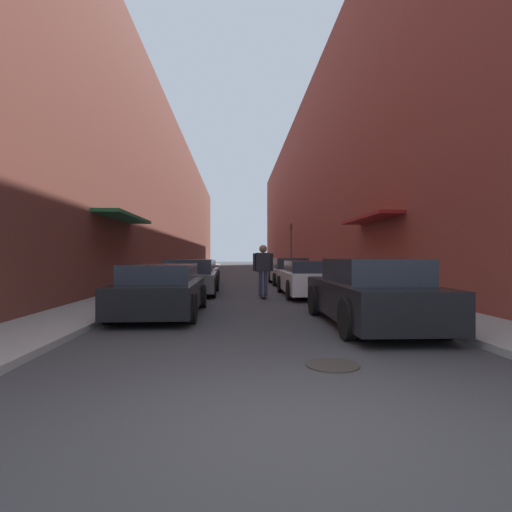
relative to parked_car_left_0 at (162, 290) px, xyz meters
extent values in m
plane|color=#38383A|center=(2.29, 20.82, -0.60)|extent=(150.29, 150.29, 0.00)
cube|color=gray|center=(-1.90, 27.65, -0.54)|extent=(1.80, 68.31, 0.12)
cube|color=gray|center=(6.48, 27.65, -0.54)|extent=(1.80, 68.31, 0.12)
cube|color=brown|center=(-4.80, 27.65, 5.35)|extent=(4.00, 68.31, 11.91)
cube|color=#1E6038|center=(-2.40, 5.45, 2.30)|extent=(1.00, 4.80, 0.12)
cube|color=brown|center=(9.38, 27.65, 6.72)|extent=(4.00, 68.31, 14.64)
cube|color=maroon|center=(6.98, 5.45, 2.30)|extent=(1.00, 4.80, 0.12)
cube|color=black|center=(0.00, 0.05, -0.11)|extent=(1.81, 4.26, 0.64)
cube|color=#232833|center=(0.00, -0.17, 0.42)|extent=(1.58, 2.23, 0.42)
cylinder|color=black|center=(-0.87, 1.36, -0.29)|extent=(0.18, 0.64, 0.64)
cylinder|color=black|center=(0.87, 1.36, -0.29)|extent=(0.18, 0.64, 0.64)
cylinder|color=black|center=(-0.87, -1.27, -0.29)|extent=(0.18, 0.64, 0.64)
cylinder|color=black|center=(0.87, -1.27, -0.29)|extent=(0.18, 0.64, 0.64)
cube|color=#515459|center=(0.08, 5.30, -0.11)|extent=(1.99, 4.09, 0.62)
cube|color=#232833|center=(0.08, 5.09, 0.45)|extent=(1.71, 2.14, 0.51)
cylinder|color=black|center=(-0.84, 6.55, -0.27)|extent=(0.18, 0.67, 0.67)
cylinder|color=black|center=(1.01, 6.55, -0.27)|extent=(0.18, 0.67, 0.67)
cylinder|color=black|center=(-0.84, 4.04, -0.27)|extent=(0.18, 0.67, 0.67)
cylinder|color=black|center=(1.01, 4.04, -0.27)|extent=(0.18, 0.67, 0.67)
cube|color=#B7B7BC|center=(-0.02, 10.27, -0.11)|extent=(1.73, 4.54, 0.62)
cube|color=#232833|center=(-0.02, 10.05, 0.42)|extent=(1.51, 2.36, 0.43)
cylinder|color=black|center=(-0.86, 11.68, -0.26)|extent=(0.18, 0.69, 0.69)
cylinder|color=black|center=(0.82, 11.68, -0.26)|extent=(0.18, 0.69, 0.69)
cylinder|color=black|center=(-0.86, 8.87, -0.26)|extent=(0.18, 0.69, 0.69)
cylinder|color=black|center=(0.82, 8.87, -0.26)|extent=(0.18, 0.69, 0.69)
cube|color=black|center=(4.54, -1.61, -0.06)|extent=(1.78, 4.70, 0.69)
cube|color=#232833|center=(4.54, -1.85, 0.53)|extent=(1.55, 2.45, 0.48)
cylinder|color=black|center=(3.69, -0.16, -0.25)|extent=(0.18, 0.72, 0.72)
cylinder|color=black|center=(5.38, -0.16, -0.25)|extent=(0.18, 0.72, 0.72)
cylinder|color=black|center=(3.69, -3.06, -0.25)|extent=(0.18, 0.72, 0.72)
cylinder|color=black|center=(5.38, -3.06, -0.25)|extent=(0.18, 0.72, 0.72)
cube|color=silver|center=(4.47, 4.49, -0.08)|extent=(1.95, 4.56, 0.68)
cube|color=#232833|center=(4.47, 4.26, 0.46)|extent=(1.71, 2.38, 0.40)
cylinder|color=black|center=(3.53, 5.90, -0.27)|extent=(0.18, 0.66, 0.66)
cylinder|color=black|center=(5.41, 5.90, -0.27)|extent=(0.18, 0.66, 0.66)
cylinder|color=black|center=(3.53, 3.08, -0.27)|extent=(0.18, 0.66, 0.66)
cylinder|color=black|center=(5.41, 3.08, -0.27)|extent=(0.18, 0.66, 0.66)
cube|color=#B7B7BC|center=(4.49, 10.38, -0.12)|extent=(1.84, 4.16, 0.63)
cube|color=#232833|center=(4.49, 10.18, 0.46)|extent=(1.58, 2.18, 0.54)
cylinder|color=black|center=(3.64, 11.66, -0.29)|extent=(0.18, 0.63, 0.63)
cylinder|color=black|center=(5.34, 11.66, -0.29)|extent=(0.18, 0.63, 0.63)
cylinder|color=black|center=(3.64, 9.10, -0.29)|extent=(0.18, 0.63, 0.63)
cylinder|color=black|center=(5.34, 9.10, -0.29)|extent=(0.18, 0.63, 0.63)
cube|color=black|center=(2.72, 3.80, -0.54)|extent=(0.20, 0.78, 0.02)
cylinder|color=beige|center=(2.64, 4.05, -0.58)|extent=(0.03, 0.06, 0.06)
cylinder|color=beige|center=(2.79, 4.05, -0.58)|extent=(0.03, 0.06, 0.06)
cylinder|color=beige|center=(2.64, 3.55, -0.58)|extent=(0.03, 0.06, 0.06)
cylinder|color=beige|center=(2.79, 3.55, -0.58)|extent=(0.03, 0.06, 0.06)
cylinder|color=#2D3351|center=(2.63, 3.80, -0.11)|extent=(0.12, 0.12, 0.83)
cylinder|color=#2D3351|center=(2.80, 3.80, -0.11)|extent=(0.12, 0.12, 0.83)
cube|color=#232328|center=(2.72, 3.80, 0.62)|extent=(0.50, 0.22, 0.64)
sphere|color=#8C664C|center=(2.72, 3.80, 1.08)|extent=(0.27, 0.27, 0.27)
cylinder|color=#232328|center=(2.42, 3.80, 0.62)|extent=(0.10, 0.10, 0.60)
cylinder|color=#232328|center=(3.02, 3.80, 0.62)|extent=(0.10, 0.10, 0.60)
cylinder|color=#332D28|center=(3.05, -4.61, -0.60)|extent=(0.70, 0.70, 0.02)
cylinder|color=#2D2D2D|center=(6.27, 22.54, 1.49)|extent=(0.10, 0.10, 3.95)
cube|color=#332D0F|center=(6.27, 22.54, 3.24)|extent=(0.16, 0.16, 0.45)
sphere|color=red|center=(6.27, 22.45, 3.35)|extent=(0.11, 0.11, 0.11)
camera|label=1|loc=(1.80, -9.75, 0.82)|focal=28.00mm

